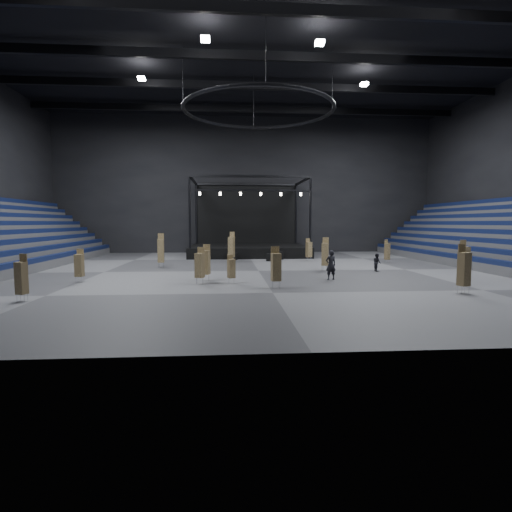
{
  "coord_description": "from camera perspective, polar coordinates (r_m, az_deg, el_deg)",
  "views": [
    {
      "loc": [
        -2.57,
        -32.78,
        3.98
      ],
      "look_at": [
        -0.35,
        -2.0,
        1.4
      ],
      "focal_mm": 28.0,
      "sensor_mm": 36.0,
      "label": 1
    }
  ],
  "objects": [
    {
      "name": "chair_stack_10",
      "position": [
        23.41,
        -30.49,
        -2.62
      ],
      "size": [
        0.56,
        0.56,
        2.41
      ],
      "rotation": [
        0.0,
        0.0,
        -0.31
      ],
      "color": "silver",
      "rests_on": "floor"
    },
    {
      "name": "floodlights",
      "position": [
        31.53,
        1.02,
        28.37
      ],
      "size": [
        28.6,
        16.6,
        0.25
      ],
      "color": "white",
      "rests_on": "roof_girders"
    },
    {
      "name": "chair_stack_5",
      "position": [
        28.65,
        27.49,
        -1.44
      ],
      "size": [
        0.56,
        0.56,
        2.18
      ],
      "rotation": [
        0.0,
        0.0,
        -0.25
      ],
      "color": "silver",
      "rests_on": "floor"
    },
    {
      "name": "chair_stack_7",
      "position": [
        40.65,
        -3.53,
        1.35
      ],
      "size": [
        0.72,
        0.72,
        3.06
      ],
      "rotation": [
        0.0,
        0.0,
        -0.41
      ],
      "color": "silver",
      "rests_on": "floor"
    },
    {
      "name": "floor",
      "position": [
        33.12,
        0.35,
        -2.12
      ],
      "size": [
        50.0,
        50.0,
        0.0
      ],
      "primitive_type": "plane",
      "color": "#575659",
      "rests_on": "ground"
    },
    {
      "name": "wall_back",
      "position": [
        54.08,
        -1.41,
        10.11
      ],
      "size": [
        50.0,
        0.2,
        18.0
      ],
      "primitive_type": "cube",
      "color": "black",
      "rests_on": "ground"
    },
    {
      "name": "chair_stack_1",
      "position": [
        36.52,
        -13.43,
        0.82
      ],
      "size": [
        0.57,
        0.57,
        3.03
      ],
      "rotation": [
        0.0,
        0.0,
        0.06
      ],
      "color": "silver",
      "rests_on": "floor"
    },
    {
      "name": "wall_front",
      "position": [
        13.06,
        8.49,
        27.32
      ],
      "size": [
        50.0,
        0.2,
        18.0
      ],
      "primitive_type": "cube",
      "color": "black",
      "rests_on": "ground"
    },
    {
      "name": "chair_stack_13",
      "position": [
        26.16,
        -8.05,
        -1.25
      ],
      "size": [
        0.66,
        0.66,
        2.4
      ],
      "rotation": [
        0.0,
        0.0,
        -0.41
      ],
      "color": "silver",
      "rests_on": "floor"
    },
    {
      "name": "chair_stack_8",
      "position": [
        31.49,
        27.63,
        -0.43
      ],
      "size": [
        0.6,
        0.6,
        2.78
      ],
      "rotation": [
        0.0,
        0.0,
        0.18
      ],
      "color": "silver",
      "rests_on": "floor"
    },
    {
      "name": "truss_ring",
      "position": [
        34.1,
        0.37,
        20.12
      ],
      "size": [
        12.3,
        12.3,
        5.15
      ],
      "color": "black",
      "rests_on": "ceiling"
    },
    {
      "name": "crew_member",
      "position": [
        34.16,
        16.9,
        -0.88
      ],
      "size": [
        0.58,
        0.73,
        1.47
      ],
      "primitive_type": "imported",
      "rotation": [
        0.0,
        0.0,
        1.6
      ],
      "color": "black",
      "rests_on": "floor"
    },
    {
      "name": "man_center",
      "position": [
        28.37,
        10.64,
        -1.27
      ],
      "size": [
        0.82,
        0.61,
        2.06
      ],
      "primitive_type": "imported",
      "rotation": [
        0.0,
        0.0,
        3.3
      ],
      "color": "black",
      "rests_on": "floor"
    },
    {
      "name": "stage",
      "position": [
        49.15,
        -1.12,
        1.83
      ],
      "size": [
        14.0,
        10.0,
        9.2
      ],
      "color": "black",
      "rests_on": "floor"
    },
    {
      "name": "flight_case_right",
      "position": [
        43.17,
        3.0,
        0.07
      ],
      "size": [
        1.45,
        1.05,
        0.87
      ],
      "primitive_type": "cube",
      "rotation": [
        0.0,
        0.0,
        0.34
      ],
      "color": "black",
      "rests_on": "floor"
    },
    {
      "name": "flight_case_left",
      "position": [
        43.09,
        -3.41,
        -0.04
      ],
      "size": [
        1.12,
        0.58,
        0.74
      ],
      "primitive_type": "cube",
      "rotation": [
        0.0,
        0.0,
        -0.03
      ],
      "color": "black",
      "rests_on": "floor"
    },
    {
      "name": "chair_stack_9",
      "position": [
        41.75,
        7.55,
        0.97
      ],
      "size": [
        0.66,
        0.66,
        2.35
      ],
      "rotation": [
        0.0,
        0.0,
        0.39
      ],
      "color": "silver",
      "rests_on": "floor"
    },
    {
      "name": "chair_stack_11",
      "position": [
        25.29,
        27.57,
        -1.56
      ],
      "size": [
        0.64,
        0.64,
        2.79
      ],
      "rotation": [
        0.0,
        0.0,
        0.27
      ],
      "color": "silver",
      "rests_on": "floor"
    },
    {
      "name": "chair_stack_12",
      "position": [
        33.58,
        9.85,
        0.33
      ],
      "size": [
        0.68,
        0.68,
        2.76
      ],
      "rotation": [
        0.0,
        0.0,
        -0.39
      ],
      "color": "silver",
      "rests_on": "floor"
    },
    {
      "name": "roof_girders",
      "position": [
        35.44,
        0.37,
        26.68
      ],
      "size": [
        49.0,
        30.35,
        0.7
      ],
      "color": "black",
      "rests_on": "ceiling"
    },
    {
      "name": "chair_stack_6",
      "position": [
        29.04,
        -23.92,
        -1.16
      ],
      "size": [
        0.53,
        0.53,
        2.25
      ],
      "rotation": [
        0.0,
        0.0,
        -0.1
      ],
      "color": "silver",
      "rests_on": "floor"
    },
    {
      "name": "ceiling",
      "position": [
        35.75,
        0.37,
        27.87
      ],
      "size": [
        50.0,
        42.0,
        0.2
      ],
      "primitive_type": "cube",
      "color": "black",
      "rests_on": "wall_back"
    },
    {
      "name": "flight_case_mid",
      "position": [
        41.4,
        2.33,
        -0.19
      ],
      "size": [
        1.29,
        0.86,
        0.79
      ],
      "primitive_type": "cube",
      "rotation": [
        0.0,
        0.0,
        -0.24
      ],
      "color": "black",
      "rests_on": "floor"
    },
    {
      "name": "chair_stack_2",
      "position": [
        26.27,
        -3.56,
        -1.72
      ],
      "size": [
        0.56,
        0.56,
        1.89
      ],
      "rotation": [
        0.0,
        0.0,
        0.42
      ],
      "color": "silver",
      "rests_on": "floor"
    },
    {
      "name": "chair_stack_3",
      "position": [
        41.41,
        18.23,
        0.67
      ],
      "size": [
        0.54,
        0.54,
        2.33
      ],
      "rotation": [
        0.0,
        0.0,
        0.39
      ],
      "color": "silver",
      "rests_on": "floor"
    },
    {
      "name": "chair_stack_0",
      "position": [
        24.26,
        2.87,
        -1.49
      ],
      "size": [
        0.61,
        0.61,
        2.54
      ],
      "rotation": [
        0.0,
        0.0,
        0.14
      ],
      "color": "silver",
      "rests_on": "floor"
    },
    {
      "name": "chair_stack_4",
      "position": [
        27.64,
        -7.2,
        -0.81
      ],
      "size": [
        0.65,
        0.65,
        2.5
      ],
      "rotation": [
        0.0,
        0.0,
        -0.31
      ],
      "color": "silver",
      "rests_on": "floor"
    }
  ]
}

